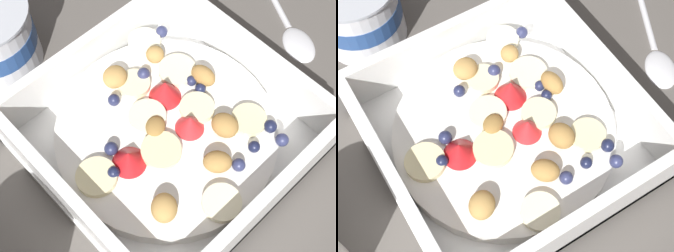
% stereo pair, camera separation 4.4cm
% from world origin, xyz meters
% --- Properties ---
extents(ground_plane, '(2.40, 2.40, 0.00)m').
position_xyz_m(ground_plane, '(0.00, 0.00, 0.00)').
color(ground_plane, '#56514C').
extents(fruit_bowl, '(0.23, 0.23, 0.06)m').
position_xyz_m(fruit_bowl, '(0.00, 0.01, 0.02)').
color(fruit_bowl, white).
rests_on(fruit_bowl, ground).
extents(spoon, '(0.10, 0.16, 0.01)m').
position_xyz_m(spoon, '(0.19, 0.03, 0.00)').
color(spoon, silver).
rests_on(spoon, ground).
extents(yogurt_cup, '(0.09, 0.09, 0.07)m').
position_xyz_m(yogurt_cup, '(-0.06, 0.20, 0.04)').
color(yogurt_cup, white).
rests_on(yogurt_cup, ground).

